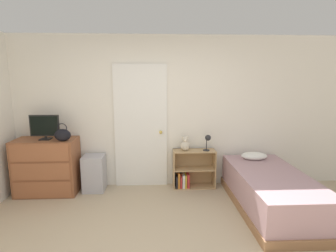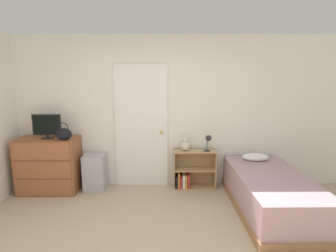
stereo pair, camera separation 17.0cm
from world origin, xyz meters
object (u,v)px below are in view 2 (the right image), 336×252
bed (270,192)px  teddy_bear (185,144)px  handbag (64,134)px  bookshelf (191,172)px  desk_lamp (208,140)px  tv (47,126)px  dresser (49,165)px  storage_bin (95,172)px

bed → teddy_bear: bearing=144.6°
handbag → teddy_bear: handbag is taller
bookshelf → desk_lamp: size_ratio=2.61×
bed → tv: bearing=168.6°
tv → dresser: bearing=142.0°
teddy_bear → desk_lamp: size_ratio=0.90×
storage_bin → bookshelf: 1.62m
desk_lamp → storage_bin: bearing=-179.8°
bookshelf → desk_lamp: 0.64m
storage_bin → bookshelf: size_ratio=0.83×
bookshelf → handbag: bearing=-172.4°
tv → teddy_bear: (2.23, 0.13, -0.34)m
storage_bin → bookshelf: bearing=1.9°
teddy_bear → dresser: bearing=-177.0°
desk_lamp → dresser: bearing=-178.3°
desk_lamp → bookshelf: bearing=169.9°
bed → desk_lamp: bearing=134.9°
storage_bin → dresser: bearing=-174.2°
tv → desk_lamp: (2.60, 0.09, -0.26)m
teddy_bear → desk_lamp: bearing=-5.9°
storage_bin → teddy_bear: teddy_bear is taller
desk_lamp → teddy_bear: bearing=174.1°
handbag → storage_bin: size_ratio=0.47×
tv → bookshelf: 2.48m
handbag → storage_bin: handbag is taller
tv → handbag: tv is taller
dresser → desk_lamp: size_ratio=3.48×
tv → teddy_bear: size_ratio=1.83×
tv → desk_lamp: tv is taller
storage_bin → bed: (2.66, -0.76, -0.03)m
tv → storage_bin: tv is taller
tv → storage_bin: size_ratio=0.76×
dresser → bed: dresser is taller
dresser → bookshelf: size_ratio=1.33×
storage_bin → teddy_bear: 1.59m
handbag → desk_lamp: (2.29, 0.22, -0.15)m
dresser → teddy_bear: bearing=3.0°
dresser → storage_bin: 0.75m
dresser → tv: (0.02, -0.01, 0.65)m
bookshelf → bed: size_ratio=0.37×
dresser → tv: bearing=-38.0°
teddy_bear → bookshelf: bearing=5.5°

